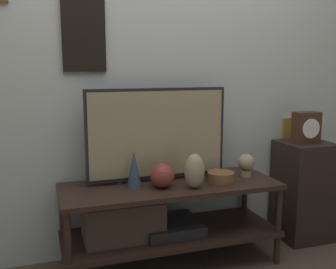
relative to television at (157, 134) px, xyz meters
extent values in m
cube|color=beige|center=(0.05, 0.19, 0.52)|extent=(6.40, 0.06, 2.70)
cube|color=black|center=(-0.42, 0.15, 0.61)|extent=(0.26, 0.02, 0.44)
cube|color=#2D2D33|center=(-0.42, 0.14, 0.61)|extent=(0.23, 0.01, 0.41)
cube|color=olive|center=(1.17, 0.15, -0.06)|extent=(0.29, 0.02, 0.19)
cube|color=#2D2D33|center=(1.17, 0.14, -0.06)|extent=(0.25, 0.01, 0.15)
cube|color=black|center=(0.05, -0.11, -0.32)|extent=(1.35, 0.49, 0.03)
cube|color=black|center=(0.05, -0.11, -0.63)|extent=(1.35, 0.49, 0.03)
cylinder|color=black|center=(-0.59, -0.32, -0.57)|extent=(0.04, 0.04, 0.53)
cylinder|color=black|center=(0.70, -0.32, -0.57)|extent=(0.04, 0.04, 0.53)
cylinder|color=black|center=(-0.59, 0.11, -0.57)|extent=(0.04, 0.04, 0.53)
cylinder|color=black|center=(0.70, 0.11, -0.57)|extent=(0.04, 0.04, 0.53)
cube|color=black|center=(0.05, -0.11, -0.58)|extent=(0.36, 0.34, 0.07)
cube|color=#47382D|center=(-0.25, -0.11, -0.50)|extent=(0.47, 0.27, 0.24)
cylinder|color=black|center=(-0.25, 0.00, -0.29)|extent=(0.05, 0.05, 0.02)
cylinder|color=black|center=(0.25, 0.00, -0.29)|extent=(0.05, 0.05, 0.02)
cube|color=black|center=(0.00, 0.00, 0.00)|extent=(0.90, 0.04, 0.57)
cube|color=#998C66|center=(0.00, -0.01, 0.00)|extent=(0.87, 0.01, 0.53)
cone|color=#2D4251|center=(-0.17, -0.09, -0.19)|extent=(0.09, 0.09, 0.22)
ellipsoid|color=tan|center=(0.16, -0.23, -0.20)|extent=(0.12, 0.11, 0.21)
cylinder|color=brown|center=(0.37, -0.17, -0.27)|extent=(0.17, 0.17, 0.07)
sphere|color=brown|center=(-0.02, -0.16, -0.23)|extent=(0.15, 0.15, 0.15)
cylinder|color=tan|center=(0.58, -0.11, -0.28)|extent=(0.07, 0.07, 0.04)
sphere|color=tan|center=(0.58, -0.11, -0.21)|extent=(0.11, 0.11, 0.11)
cube|color=black|center=(1.10, -0.03, -0.47)|extent=(0.35, 0.34, 0.72)
cube|color=#422819|center=(1.08, -0.05, -0.01)|extent=(0.18, 0.10, 0.22)
cylinder|color=white|center=(1.08, -0.10, -0.01)|extent=(0.14, 0.01, 0.14)
camera|label=1|loc=(-0.71, -2.33, 0.42)|focal=42.00mm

